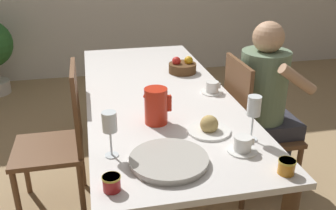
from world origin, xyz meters
TOP-DOWN VIEW (x-y plane):
  - ground_plane at (0.00, 0.00)m, footprint 20.00×20.00m
  - dining_table at (0.00, 0.00)m, footprint 0.85×2.10m
  - chair_person_side at (0.61, -0.09)m, footprint 0.42×0.42m
  - chair_opposite at (-0.61, 0.02)m, footprint 0.42×0.42m
  - person_seated at (0.70, -0.07)m, footprint 0.39×0.41m
  - red_pitcher at (-0.08, -0.41)m, footprint 0.14×0.12m
  - wine_glass_water at (0.32, -0.68)m, footprint 0.06×0.06m
  - wine_glass_juice at (-0.33, -0.68)m, footprint 0.06×0.06m
  - teacup_near_person at (0.24, -0.77)m, footprint 0.13×0.13m
  - teacup_across at (0.32, -0.08)m, footprint 0.13×0.13m
  - serving_tray at (-0.10, -0.80)m, footprint 0.33×0.33m
  - bread_plate at (0.15, -0.56)m, footprint 0.21×0.21m
  - jam_jar_amber at (-0.35, -0.93)m, footprint 0.07×0.07m
  - jam_jar_red at (0.34, -0.96)m, footprint 0.07×0.07m
  - fruit_bowl at (0.24, 0.33)m, footprint 0.19×0.19m

SIDE VIEW (x-z plane):
  - ground_plane at x=0.00m, z-range 0.00..0.00m
  - chair_person_side at x=0.61m, z-range 0.02..0.96m
  - chair_opposite at x=-0.61m, z-range 0.02..0.96m
  - dining_table at x=0.00m, z-range 0.28..1.03m
  - person_seated at x=0.70m, z-range 0.11..1.28m
  - serving_tray at x=-0.10m, z-range 0.75..0.78m
  - bread_plate at x=0.15m, z-range 0.73..0.82m
  - teacup_near_person at x=0.24m, z-range 0.75..0.82m
  - teacup_across at x=0.32m, z-range 0.75..0.82m
  - jam_jar_amber at x=-0.35m, z-range 0.76..0.82m
  - jam_jar_red at x=0.34m, z-range 0.76..0.82m
  - fruit_bowl at x=0.24m, z-range 0.74..0.85m
  - red_pitcher at x=-0.08m, z-range 0.75..0.94m
  - wine_glass_juice at x=-0.33m, z-range 0.80..1.01m
  - wine_glass_water at x=0.32m, z-range 0.80..1.02m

